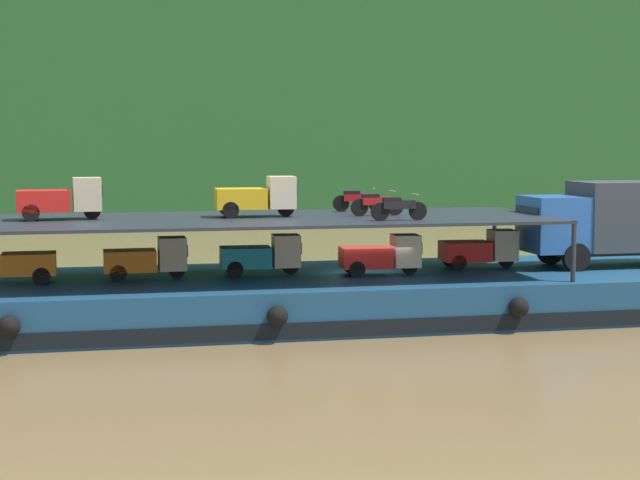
{
  "coord_description": "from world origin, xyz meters",
  "views": [
    {
      "loc": [
        -8.8,
        -33.35,
        6.16
      ],
      "look_at": [
        -1.69,
        0.0,
        2.7
      ],
      "focal_mm": 56.21,
      "sensor_mm": 36.0,
      "label": 1
    }
  ],
  "objects_px": {
    "mini_truck_lower_bow": "(480,249)",
    "mini_truck_lower_fore": "(382,255)",
    "mini_truck_upper_stern": "(61,199)",
    "mini_truck_upper_mid": "(257,197)",
    "mini_truck_lower_mid": "(262,255)",
    "motorcycle_upper_stbd": "(358,200)",
    "motorcycle_upper_port": "(399,207)",
    "covered_lorry": "(619,220)",
    "mini_truck_lower_stern": "(11,262)",
    "mini_truck_lower_aft": "(147,258)",
    "cargo_barge": "(368,295)",
    "motorcycle_upper_centre": "(377,203)"
  },
  "relations": [
    {
      "from": "covered_lorry",
      "to": "mini_truck_upper_mid",
      "type": "distance_m",
      "value": 13.37
    },
    {
      "from": "mini_truck_lower_bow",
      "to": "mini_truck_upper_stern",
      "type": "distance_m",
      "value": 14.75
    },
    {
      "from": "mini_truck_lower_stern",
      "to": "mini_truck_upper_mid",
      "type": "height_order",
      "value": "mini_truck_upper_mid"
    },
    {
      "from": "mini_truck_upper_stern",
      "to": "motorcycle_upper_port",
      "type": "height_order",
      "value": "mini_truck_upper_stern"
    },
    {
      "from": "covered_lorry",
      "to": "mini_truck_lower_stern",
      "type": "xyz_separation_m",
      "value": [
        -21.42,
        -0.03,
        -1.0
      ]
    },
    {
      "from": "cargo_barge",
      "to": "mini_truck_lower_mid",
      "type": "xyz_separation_m",
      "value": [
        -3.66,
        0.35,
        1.44
      ]
    },
    {
      "from": "mini_truck_upper_mid",
      "to": "motorcycle_upper_port",
      "type": "xyz_separation_m",
      "value": [
        4.28,
        -2.49,
        -0.26
      ]
    },
    {
      "from": "mini_truck_lower_fore",
      "to": "mini_truck_lower_bow",
      "type": "bearing_deg",
      "value": 14.65
    },
    {
      "from": "mini_truck_lower_stern",
      "to": "mini_truck_upper_stern",
      "type": "relative_size",
      "value": 0.99
    },
    {
      "from": "cargo_barge",
      "to": "motorcycle_upper_stbd",
      "type": "height_order",
      "value": "motorcycle_upper_stbd"
    },
    {
      "from": "mini_truck_lower_fore",
      "to": "motorcycle_upper_centre",
      "type": "height_order",
      "value": "motorcycle_upper_centre"
    },
    {
      "from": "mini_truck_lower_mid",
      "to": "motorcycle_upper_port",
      "type": "height_order",
      "value": "motorcycle_upper_port"
    },
    {
      "from": "mini_truck_lower_stern",
      "to": "mini_truck_lower_aft",
      "type": "distance_m",
      "value": 4.34
    },
    {
      "from": "mini_truck_lower_bow",
      "to": "mini_truck_upper_mid",
      "type": "distance_m",
      "value": 8.37
    },
    {
      "from": "covered_lorry",
      "to": "mini_truck_lower_aft",
      "type": "bearing_deg",
      "value": 179.53
    },
    {
      "from": "mini_truck_lower_aft",
      "to": "motorcycle_upper_port",
      "type": "xyz_separation_m",
      "value": [
        8.02,
        -2.29,
        1.74
      ]
    },
    {
      "from": "mini_truck_lower_mid",
      "to": "mini_truck_lower_bow",
      "type": "bearing_deg",
      "value": 1.37
    },
    {
      "from": "covered_lorry",
      "to": "mini_truck_lower_stern",
      "type": "relative_size",
      "value": 2.85
    },
    {
      "from": "covered_lorry",
      "to": "mini_truck_lower_bow",
      "type": "relative_size",
      "value": 2.83
    },
    {
      "from": "motorcycle_upper_port",
      "to": "motorcycle_upper_stbd",
      "type": "height_order",
      "value": "same"
    },
    {
      "from": "mini_truck_lower_fore",
      "to": "motorcycle_upper_port",
      "type": "xyz_separation_m",
      "value": [
        0.12,
        -1.57,
        1.74
      ]
    },
    {
      "from": "cargo_barge",
      "to": "mini_truck_lower_fore",
      "type": "xyz_separation_m",
      "value": [
        0.36,
        -0.5,
        1.44
      ]
    },
    {
      "from": "mini_truck_lower_fore",
      "to": "mini_truck_upper_mid",
      "type": "xyz_separation_m",
      "value": [
        -4.15,
        0.92,
        2.0
      ]
    },
    {
      "from": "covered_lorry",
      "to": "motorcycle_upper_port",
      "type": "xyz_separation_m",
      "value": [
        -9.05,
        -2.15,
        0.74
      ]
    },
    {
      "from": "mini_truck_lower_stern",
      "to": "mini_truck_lower_fore",
      "type": "height_order",
      "value": "same"
    },
    {
      "from": "mini_truck_lower_mid",
      "to": "covered_lorry",
      "type": "bearing_deg",
      "value": -1.18
    },
    {
      "from": "motorcycle_upper_stbd",
      "to": "mini_truck_lower_fore",
      "type": "bearing_deg",
      "value": -86.14
    },
    {
      "from": "motorcycle_upper_port",
      "to": "mini_truck_lower_stern",
      "type": "bearing_deg",
      "value": 170.26
    },
    {
      "from": "mini_truck_lower_aft",
      "to": "motorcycle_upper_port",
      "type": "distance_m",
      "value": 8.52
    },
    {
      "from": "mini_truck_lower_bow",
      "to": "cargo_barge",
      "type": "bearing_deg",
      "value": -172.89
    },
    {
      "from": "mini_truck_upper_stern",
      "to": "mini_truck_upper_mid",
      "type": "bearing_deg",
      "value": -1.44
    },
    {
      "from": "mini_truck_lower_bow",
      "to": "motorcycle_upper_stbd",
      "type": "bearing_deg",
      "value": 159.18
    },
    {
      "from": "mini_truck_upper_mid",
      "to": "motorcycle_upper_stbd",
      "type": "height_order",
      "value": "mini_truck_upper_mid"
    },
    {
      "from": "mini_truck_lower_aft",
      "to": "motorcycle_upper_port",
      "type": "bearing_deg",
      "value": -15.95
    },
    {
      "from": "mini_truck_lower_mid",
      "to": "motorcycle_upper_stbd",
      "type": "xyz_separation_m",
      "value": [
        3.84,
        1.77,
        1.74
      ]
    },
    {
      "from": "mini_truck_lower_bow",
      "to": "mini_truck_lower_fore",
      "type": "bearing_deg",
      "value": -165.35
    },
    {
      "from": "motorcycle_upper_stbd",
      "to": "cargo_barge",
      "type": "bearing_deg",
      "value": -94.83
    },
    {
      "from": "mini_truck_upper_stern",
      "to": "motorcycle_upper_stbd",
      "type": "distance_m",
      "value": 10.58
    },
    {
      "from": "mini_truck_lower_aft",
      "to": "motorcycle_upper_centre",
      "type": "xyz_separation_m",
      "value": [
        7.86,
        -0.2,
        1.74
      ]
    },
    {
      "from": "mini_truck_upper_mid",
      "to": "covered_lorry",
      "type": "bearing_deg",
      "value": -1.48
    },
    {
      "from": "mini_truck_lower_mid",
      "to": "mini_truck_upper_mid",
      "type": "height_order",
      "value": "mini_truck_upper_mid"
    },
    {
      "from": "mini_truck_upper_stern",
      "to": "motorcycle_upper_centre",
      "type": "relative_size",
      "value": 1.47
    },
    {
      "from": "mini_truck_lower_mid",
      "to": "motorcycle_upper_centre",
      "type": "height_order",
      "value": "motorcycle_upper_centre"
    },
    {
      "from": "mini_truck_lower_bow",
      "to": "mini_truck_upper_mid",
      "type": "bearing_deg",
      "value": -179.17
    },
    {
      "from": "covered_lorry",
      "to": "motorcycle_upper_stbd",
      "type": "relative_size",
      "value": 4.15
    },
    {
      "from": "covered_lorry",
      "to": "mini_truck_lower_aft",
      "type": "distance_m",
      "value": 17.11
    },
    {
      "from": "mini_truck_lower_aft",
      "to": "mini_truck_upper_mid",
      "type": "relative_size",
      "value": 1.0
    },
    {
      "from": "cargo_barge",
      "to": "mini_truck_upper_mid",
      "type": "relative_size",
      "value": 10.51
    },
    {
      "from": "mini_truck_lower_stern",
      "to": "motorcycle_upper_stbd",
      "type": "distance_m",
      "value": 12.37
    },
    {
      "from": "cargo_barge",
      "to": "motorcycle_upper_centre",
      "type": "xyz_separation_m",
      "value": [
        0.31,
        0.02,
        3.18
      ]
    }
  ]
}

